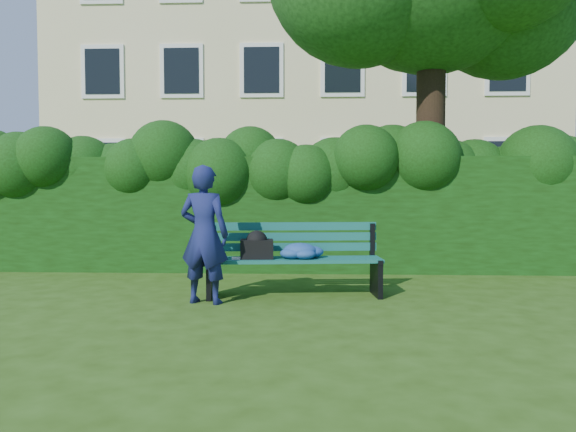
{
  "coord_description": "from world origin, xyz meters",
  "views": [
    {
      "loc": [
        0.33,
        -6.84,
        1.34
      ],
      "look_at": [
        0.0,
        0.6,
        0.95
      ],
      "focal_mm": 35.0,
      "sensor_mm": 36.0,
      "label": 1
    }
  ],
  "objects": [
    {
      "name": "hedge",
      "position": [
        0.0,
        2.2,
        0.9
      ],
      "size": [
        10.0,
        1.0,
        1.8
      ],
      "color": "black",
      "rests_on": "ground"
    },
    {
      "name": "man_reading",
      "position": [
        -0.91,
        -0.49,
        0.79
      ],
      "size": [
        0.64,
        0.49,
        1.59
      ],
      "primitive_type": "imported",
      "rotation": [
        0.0,
        0.0,
        2.93
      ],
      "color": "navy",
      "rests_on": "ground"
    },
    {
      "name": "ground",
      "position": [
        0.0,
        0.0,
        0.0
      ],
      "size": [
        80.0,
        80.0,
        0.0
      ],
      "primitive_type": "plane",
      "color": "#2B4A10",
      "rests_on": "ground"
    },
    {
      "name": "park_bench",
      "position": [
        0.04,
        -0.02,
        0.5
      ],
      "size": [
        2.17,
        0.76,
        0.89
      ],
      "rotation": [
        0.0,
        0.0,
        0.1
      ],
      "color": "#10504F",
      "rests_on": "ground"
    },
    {
      "name": "apartment_building",
      "position": [
        -0.0,
        13.99,
        6.0
      ],
      "size": [
        16.0,
        8.08,
        12.0
      ],
      "color": "beige",
      "rests_on": "ground"
    }
  ]
}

